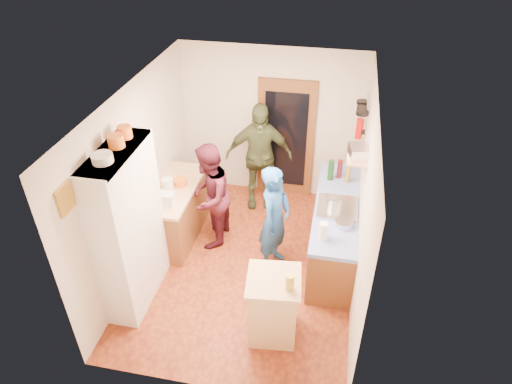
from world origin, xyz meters
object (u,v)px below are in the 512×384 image
(island_base, at_px, (273,308))
(person_back, at_px, (260,157))
(person_hob, at_px, (276,221))
(hutch_body, at_px, (129,229))
(person_left, at_px, (212,195))
(right_counter_base, at_px, (334,231))

(island_base, xyz_separation_m, person_back, (-0.67, 2.66, 0.49))
(island_base, height_order, person_hob, person_hob)
(hutch_body, distance_m, person_hob, 1.93)
(island_base, bearing_deg, person_back, 104.23)
(person_left, bearing_deg, person_hob, 70.52)
(hutch_body, height_order, person_back, hutch_body)
(right_counter_base, xyz_separation_m, island_base, (-0.64, -1.62, 0.01))
(right_counter_base, relative_size, person_hob, 1.36)
(island_base, distance_m, person_left, 2.01)
(island_base, distance_m, person_hob, 1.26)
(right_counter_base, height_order, person_back, person_back)
(right_counter_base, distance_m, person_hob, 0.99)
(right_counter_base, height_order, person_left, person_left)
(person_left, relative_size, person_back, 0.90)
(right_counter_base, bearing_deg, person_hob, -152.14)
(hutch_body, relative_size, person_left, 1.32)
(island_base, xyz_separation_m, person_hob, (-0.17, 1.19, 0.38))
(person_hob, bearing_deg, island_base, -155.75)
(person_hob, bearing_deg, right_counter_base, -45.85)
(island_base, bearing_deg, hutch_body, 170.39)
(person_left, bearing_deg, hutch_body, -27.28)
(person_hob, height_order, person_left, person_left)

